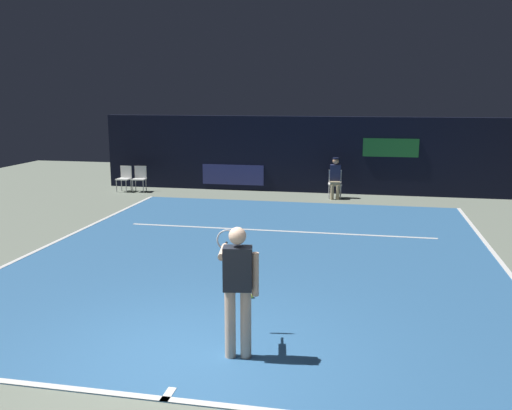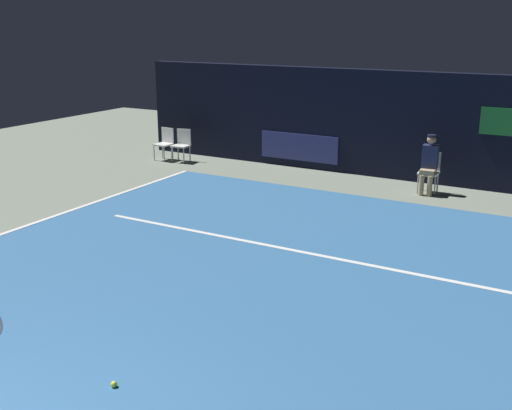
% 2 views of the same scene
% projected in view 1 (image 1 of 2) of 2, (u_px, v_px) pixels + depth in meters
% --- Properties ---
extents(ground_plane, '(28.86, 28.86, 0.00)m').
position_uv_depth(ground_plane, '(262.00, 255.00, 11.71)').
color(ground_plane, gray).
extents(court_surface, '(9.75, 11.70, 0.01)m').
position_uv_depth(court_surface, '(262.00, 254.00, 11.71)').
color(court_surface, '#336699').
rests_on(court_surface, ground).
extents(line_baseline, '(9.75, 0.10, 0.01)m').
position_uv_depth(line_baseline, '(165.00, 399.00, 6.13)').
color(line_baseline, white).
rests_on(line_baseline, court_surface).
extents(line_sideline_left, '(0.10, 11.70, 0.01)m').
position_uv_depth(line_sideline_left, '(505.00, 268.00, 10.78)').
color(line_sideline_left, white).
rests_on(line_sideline_left, court_surface).
extents(line_sideline_right, '(0.10, 11.70, 0.01)m').
position_uv_depth(line_sideline_right, '(55.00, 242.00, 12.64)').
color(line_sideline_right, white).
rests_on(line_sideline_right, court_surface).
extents(line_service, '(7.61, 0.10, 0.01)m').
position_uv_depth(line_service, '(278.00, 231.00, 13.67)').
color(line_service, white).
rests_on(line_service, court_surface).
extents(line_centre_mark, '(0.10, 0.30, 0.01)m').
position_uv_depth(line_centre_mark, '(168.00, 394.00, 6.23)').
color(line_centre_mark, white).
rests_on(line_centre_mark, court_surface).
extents(back_wall, '(14.30, 0.33, 2.60)m').
position_uv_depth(back_wall, '(305.00, 155.00, 18.99)').
color(back_wall, black).
rests_on(back_wall, ground).
extents(tennis_player, '(0.73, 0.93, 1.73)m').
position_uv_depth(tennis_player, '(238.00, 284.00, 6.96)').
color(tennis_player, beige).
rests_on(tennis_player, ground).
extents(line_judge_on_chair, '(0.47, 0.55, 1.32)m').
position_uv_depth(line_judge_on_chair, '(335.00, 177.00, 17.94)').
color(line_judge_on_chair, white).
rests_on(line_judge_on_chair, ground).
extents(courtside_chair_near, '(0.47, 0.45, 0.88)m').
position_uv_depth(courtside_chair_near, '(124.00, 177.00, 19.27)').
color(courtside_chair_near, white).
rests_on(courtside_chair_near, ground).
extents(courtside_chair_far, '(0.48, 0.46, 0.88)m').
position_uv_depth(courtside_chair_far, '(140.00, 177.00, 19.23)').
color(courtside_chair_far, white).
rests_on(courtside_chair_far, ground).
extents(tennis_ball, '(0.07, 0.07, 0.07)m').
position_uv_depth(tennis_ball, '(252.00, 296.00, 9.18)').
color(tennis_ball, '#CCE033').
rests_on(tennis_ball, court_surface).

